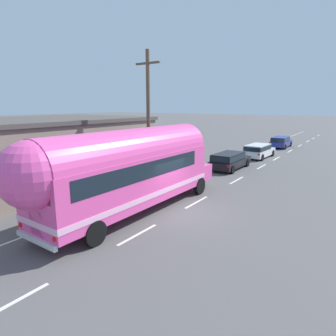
{
  "coord_description": "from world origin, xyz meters",
  "views": [
    {
      "loc": [
        7.37,
        -11.76,
        5.21
      ],
      "look_at": [
        -2.08,
        1.96,
        1.62
      ],
      "focal_mm": 31.31,
      "sensor_mm": 36.0,
      "label": 1
    }
  ],
  "objects": [
    {
      "name": "ground_plane",
      "position": [
        0.0,
        0.0,
        0.0
      ],
      "size": [
        300.0,
        300.0,
        0.0
      ],
      "primitive_type": "plane",
      "color": "#565454"
    },
    {
      "name": "lane_markings",
      "position": [
        -2.58,
        13.11,
        0.0
      ],
      "size": [
        3.79,
        80.0,
        0.01
      ],
      "color": "silver",
      "rests_on": "ground"
    },
    {
      "name": "roadside_building",
      "position": [
        -11.26,
        -2.57,
        2.17
      ],
      "size": [
        9.84,
        18.69,
        4.34
      ],
      "color": "gray",
      "rests_on": "ground"
    },
    {
      "name": "utility_pole",
      "position": [
        -4.23,
        2.91,
        4.42
      ],
      "size": [
        1.8,
        0.24,
        8.5
      ],
      "color": "brown",
      "rests_on": "ground"
    },
    {
      "name": "painted_bus",
      "position": [
        -1.84,
        -1.82,
        2.3
      ],
      "size": [
        2.68,
        12.59,
        4.12
      ],
      "color": "#EA4C9E",
      "rests_on": "ground"
    },
    {
      "name": "car_lead",
      "position": [
        -1.95,
        10.72,
        0.79
      ],
      "size": [
        1.99,
        4.79,
        1.37
      ],
      "color": "black",
      "rests_on": "ground"
    },
    {
      "name": "car_second",
      "position": [
        -1.66,
        17.39,
        0.79
      ],
      "size": [
        2.09,
        4.73,
        1.37
      ],
      "color": "white",
      "rests_on": "ground"
    },
    {
      "name": "car_third",
      "position": [
        -1.69,
        26.3,
        0.79
      ],
      "size": [
        1.98,
        4.66,
        1.37
      ],
      "color": "navy",
      "rests_on": "ground"
    }
  ]
}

